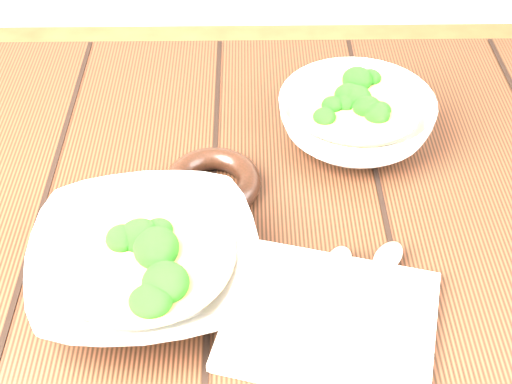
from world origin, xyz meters
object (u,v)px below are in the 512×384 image
object	(u,v)px
table	(232,291)
napkin	(330,320)
soup_bowl_back	(356,118)
trivet	(213,182)
soup_bowl_front	(145,263)

from	to	relation	value
table	napkin	world-z (taller)	napkin
soup_bowl_back	napkin	bearing A→B (deg)	-101.05
trivet	napkin	distance (m)	0.23
soup_bowl_front	trivet	xyz separation A→B (m)	(0.06, 0.14, -0.02)
soup_bowl_front	napkin	size ratio (longest dim) A/B	1.24
soup_bowl_front	soup_bowl_back	distance (m)	0.34
table	soup_bowl_back	size ratio (longest dim) A/B	5.37
table	soup_bowl_front	world-z (taller)	soup_bowl_front
table	trivet	distance (m)	0.15
soup_bowl_back	table	bearing A→B (deg)	-135.97
soup_bowl_back	napkin	distance (m)	0.30
soup_bowl_back	trivet	size ratio (longest dim) A/B	1.95
napkin	table	bearing A→B (deg)	141.09
table	soup_bowl_front	bearing A→B (deg)	-134.87
napkin	soup_bowl_front	bearing A→B (deg)	178.44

